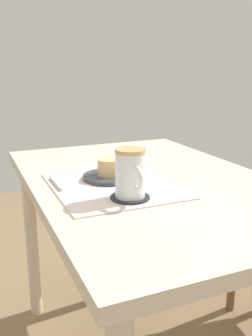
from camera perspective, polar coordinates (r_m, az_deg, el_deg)
dining_table at (r=1.18m, az=3.52°, el=-5.69°), size 1.08×0.71×0.72m
placemat at (r=1.08m, az=-1.96°, el=-2.69°), size 0.38×0.34×0.00m
pastry_plate at (r=1.13m, az=-2.51°, el=-1.33°), size 0.16×0.16×0.01m
pastry at (r=1.12m, az=-2.52°, el=0.16°), size 0.07×0.07×0.05m
coffee_coaster at (r=0.97m, az=0.62°, el=-4.48°), size 0.10×0.10×0.00m
coffee_mug at (r=0.95m, az=0.69°, el=-0.79°), size 0.11×0.08×0.13m
teaspoon at (r=1.09m, az=-10.67°, el=-2.33°), size 0.13×0.01×0.01m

